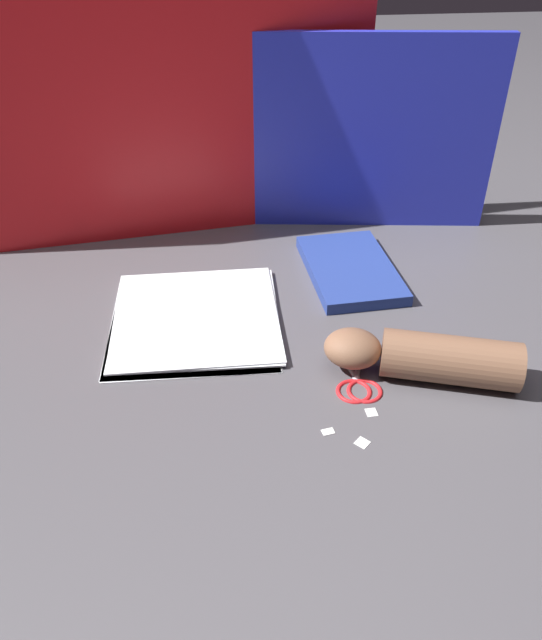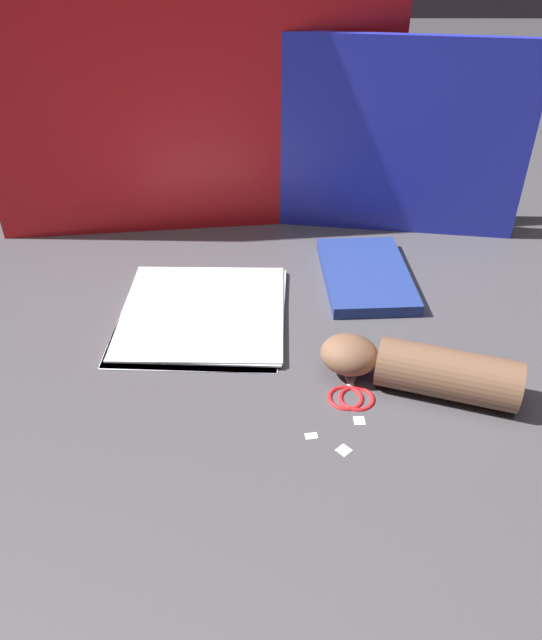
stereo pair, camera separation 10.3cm
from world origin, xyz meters
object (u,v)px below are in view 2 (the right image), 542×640
at_px(book_closed, 366,275).
at_px(scissors, 351,385).
at_px(hand_forearm, 422,369).
at_px(paper_stack, 202,314).

xyz_separation_m(book_closed, scissors, (-0.06, -0.32, -0.01)).
bearing_deg(hand_forearm, paper_stack, 152.00).
bearing_deg(paper_stack, hand_forearm, -28.00).
bearing_deg(book_closed, hand_forearm, -81.80).
xyz_separation_m(book_closed, hand_forearm, (0.05, -0.32, 0.03)).
bearing_deg(hand_forearm, book_closed, 98.20).
distance_m(paper_stack, scissors, 0.32).
bearing_deg(book_closed, paper_stack, -157.62).
distance_m(book_closed, hand_forearm, 0.33).
distance_m(paper_stack, book_closed, 0.34).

